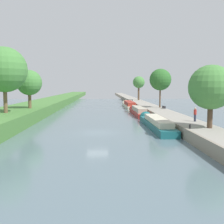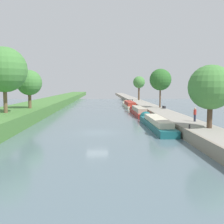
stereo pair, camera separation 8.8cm
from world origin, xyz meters
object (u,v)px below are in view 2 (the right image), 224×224
(narrowboat_cream, at_px, (129,105))
(mooring_bollard_far, at_px, (133,100))
(person_walking, at_px, (195,114))
(mooring_bollard_near, at_px, (190,127))
(narrowboat_teal, at_px, (155,123))
(narrowboat_red, at_px, (138,111))
(park_bench, at_px, (164,107))

(narrowboat_cream, bearing_deg, mooring_bollard_far, 77.11)
(person_walking, relative_size, mooring_bollard_near, 3.69)
(mooring_bollard_far, bearing_deg, narrowboat_teal, -92.50)
(narrowboat_cream, height_order, mooring_bollard_near, mooring_bollard_near)
(narrowboat_red, relative_size, park_bench, 9.62)
(narrowboat_red, height_order, mooring_bollard_far, mooring_bollard_far)
(narrowboat_cream, height_order, park_bench, park_bench)
(park_bench, bearing_deg, narrowboat_cream, 105.45)
(narrowboat_red, distance_m, narrowboat_cream, 17.51)
(mooring_bollard_far, xyz_separation_m, park_bench, (3.06, -25.56, 0.12))
(person_walking, xyz_separation_m, mooring_bollard_far, (-2.44, 44.11, -0.65))
(mooring_bollard_far, height_order, park_bench, park_bench)
(narrowboat_red, bearing_deg, mooring_bollard_near, -85.48)
(person_walking, bearing_deg, mooring_bollard_far, 93.16)
(narrowboat_cream, distance_m, park_bench, 18.32)
(mooring_bollard_near, relative_size, mooring_bollard_far, 1.00)
(narrowboat_cream, xyz_separation_m, mooring_bollard_far, (1.81, 7.92, 0.74))
(mooring_bollard_near, bearing_deg, narrowboat_red, 94.52)
(person_walking, xyz_separation_m, park_bench, (0.63, 18.55, -0.53))
(mooring_bollard_near, distance_m, mooring_bollard_far, 49.51)
(narrowboat_teal, bearing_deg, narrowboat_red, 90.35)
(narrowboat_teal, height_order, person_walking, person_walking)
(narrowboat_red, bearing_deg, mooring_bollard_far, 85.72)
(person_walking, relative_size, mooring_bollard_far, 3.69)
(mooring_bollard_far, bearing_deg, narrowboat_red, -94.28)
(person_walking, xyz_separation_m, mooring_bollard_near, (-2.44, -5.40, -0.65))
(mooring_bollard_far, bearing_deg, narrowboat_cream, -102.89)
(narrowboat_cream, bearing_deg, mooring_bollard_near, -87.50)
(narrowboat_red, relative_size, mooring_bollard_near, 32.06)
(narrowboat_red, bearing_deg, person_walking, -76.93)
(park_bench, bearing_deg, narrowboat_red, 178.46)
(narrowboat_teal, height_order, park_bench, park_bench)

